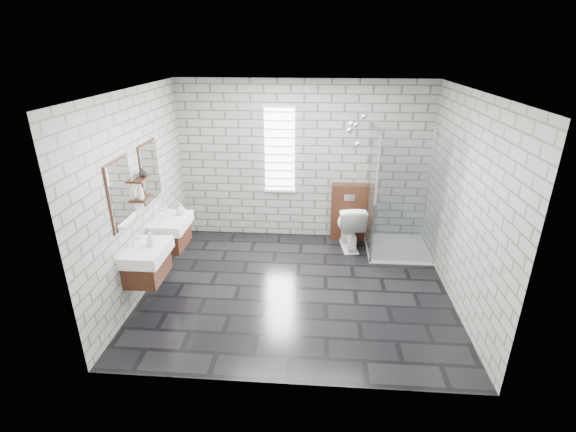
# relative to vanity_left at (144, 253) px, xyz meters

# --- Properties ---
(floor) EXTENTS (4.20, 3.60, 0.02)m
(floor) POSITION_rel_vanity_left_xyz_m (1.91, 0.53, -0.77)
(floor) COLOR black
(floor) RESTS_ON ground
(ceiling) EXTENTS (4.20, 3.60, 0.02)m
(ceiling) POSITION_rel_vanity_left_xyz_m (1.91, 0.53, 1.95)
(ceiling) COLOR white
(ceiling) RESTS_ON wall_back
(wall_back) EXTENTS (4.20, 0.02, 2.70)m
(wall_back) POSITION_rel_vanity_left_xyz_m (1.91, 2.34, 0.59)
(wall_back) COLOR #9D9D98
(wall_back) RESTS_ON floor
(wall_front) EXTENTS (4.20, 0.02, 2.70)m
(wall_front) POSITION_rel_vanity_left_xyz_m (1.91, -1.28, 0.59)
(wall_front) COLOR #9D9D98
(wall_front) RESTS_ON floor
(wall_left) EXTENTS (0.02, 3.60, 2.70)m
(wall_left) POSITION_rel_vanity_left_xyz_m (-0.20, 0.53, 0.59)
(wall_left) COLOR #9D9D98
(wall_left) RESTS_ON floor
(wall_right) EXTENTS (0.02, 3.60, 2.70)m
(wall_right) POSITION_rel_vanity_left_xyz_m (4.02, 0.53, 0.59)
(wall_right) COLOR #9D9D98
(wall_right) RESTS_ON floor
(vanity_left) EXTENTS (0.47, 0.70, 1.57)m
(vanity_left) POSITION_rel_vanity_left_xyz_m (0.00, 0.00, 0.00)
(vanity_left) COLOR #432214
(vanity_left) RESTS_ON wall_left
(vanity_right) EXTENTS (0.47, 0.70, 1.57)m
(vanity_right) POSITION_rel_vanity_left_xyz_m (0.00, 0.92, 0.00)
(vanity_right) COLOR #432214
(vanity_right) RESTS_ON wall_left
(shelf_lower) EXTENTS (0.14, 0.30, 0.03)m
(shelf_lower) POSITION_rel_vanity_left_xyz_m (-0.12, 0.48, 0.56)
(shelf_lower) COLOR #432214
(shelf_lower) RESTS_ON wall_left
(shelf_upper) EXTENTS (0.14, 0.30, 0.03)m
(shelf_upper) POSITION_rel_vanity_left_xyz_m (-0.12, 0.48, 0.82)
(shelf_upper) COLOR #432214
(shelf_upper) RESTS_ON wall_left
(window) EXTENTS (0.56, 0.05, 1.48)m
(window) POSITION_rel_vanity_left_xyz_m (1.51, 2.31, 0.79)
(window) COLOR white
(window) RESTS_ON wall_back
(cistern_panel) EXTENTS (0.60, 0.20, 1.00)m
(cistern_panel) POSITION_rel_vanity_left_xyz_m (2.71, 2.23, -0.26)
(cistern_panel) COLOR #432214
(cistern_panel) RESTS_ON floor
(flush_plate) EXTENTS (0.18, 0.01, 0.12)m
(flush_plate) POSITION_rel_vanity_left_xyz_m (2.71, 2.13, 0.04)
(flush_plate) COLOR silver
(flush_plate) RESTS_ON cistern_panel
(shower_enclosure) EXTENTS (1.00, 1.00, 2.03)m
(shower_enclosure) POSITION_rel_vanity_left_xyz_m (3.41, 1.72, -0.25)
(shower_enclosure) COLOR white
(shower_enclosure) RESTS_ON floor
(pendant_cluster) EXTENTS (0.30, 0.20, 0.96)m
(pendant_cluster) POSITION_rel_vanity_left_xyz_m (2.71, 1.91, 1.27)
(pendant_cluster) COLOR silver
(pendant_cluster) RESTS_ON ceiling
(toilet) EXTENTS (0.53, 0.81, 0.77)m
(toilet) POSITION_rel_vanity_left_xyz_m (2.71, 1.91, -0.37)
(toilet) COLOR white
(toilet) RESTS_ON floor
(soap_bottle_a) EXTENTS (0.10, 0.10, 0.18)m
(soap_bottle_a) POSITION_rel_vanity_left_xyz_m (0.10, 0.04, 0.19)
(soap_bottle_a) COLOR #B2B2B2
(soap_bottle_a) RESTS_ON vanity_left
(soap_bottle_b) EXTENTS (0.17, 0.17, 0.17)m
(soap_bottle_b) POSITION_rel_vanity_left_xyz_m (0.14, 1.08, 0.18)
(soap_bottle_b) COLOR #B2B2B2
(soap_bottle_b) RESTS_ON vanity_right
(soap_bottle_c) EXTENTS (0.09, 0.09, 0.22)m
(soap_bottle_c) POSITION_rel_vanity_left_xyz_m (-0.11, 0.39, 0.69)
(soap_bottle_c) COLOR #B2B2B2
(soap_bottle_c) RESTS_ON shelf_lower
(vase) EXTENTS (0.15, 0.15, 0.12)m
(vase) POSITION_rel_vanity_left_xyz_m (-0.11, 0.54, 0.90)
(vase) COLOR #B2B2B2
(vase) RESTS_ON shelf_upper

